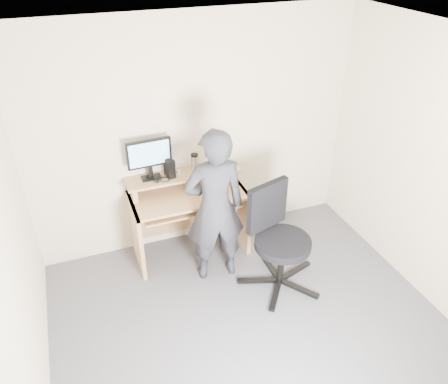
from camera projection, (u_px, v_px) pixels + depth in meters
ground at (261, 344)px, 3.83m from camera, size 3.50×3.50×0.00m
back_wall at (196, 136)px, 4.56m from camera, size 3.50×0.02×2.50m
ceiling at (281, 55)px, 2.51m from camera, size 3.50×3.50×0.02m
desk at (187, 206)px, 4.70m from camera, size 1.20×0.60×0.91m
monitor at (149, 156)px, 4.34m from camera, size 0.46×0.13×0.43m
external_drive at (170, 168)px, 4.46m from camera, size 0.10×0.14×0.20m
travel_mug at (195, 163)px, 4.58m from camera, size 0.09×0.09×0.17m
smartphone at (214, 170)px, 4.62m from camera, size 0.07×0.13×0.01m
charger at (157, 180)px, 4.41m from camera, size 0.05×0.05×0.03m
headphones at (172, 173)px, 4.56m from camera, size 0.17×0.16×0.06m
keyboard at (197, 204)px, 4.52m from camera, size 0.47×0.21×0.03m
mouse at (219, 192)px, 4.53m from camera, size 0.10×0.07×0.04m
office_chair at (277, 235)px, 4.23m from camera, size 0.83×0.80×1.05m
person at (215, 208)px, 4.18m from camera, size 0.63×0.44×1.64m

